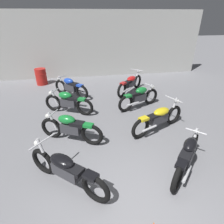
{
  "coord_description": "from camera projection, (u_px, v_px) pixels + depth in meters",
  "views": [
    {
      "loc": [
        -0.91,
        -2.06,
        3.36
      ],
      "look_at": [
        0.0,
        3.15,
        0.55
      ],
      "focal_mm": 29.67,
      "sensor_mm": 36.0,
      "label": 1
    }
  ],
  "objects": [
    {
      "name": "motorcycle_left_row_0",
      "position": [
        66.0,
        169.0,
        3.91
      ],
      "size": [
        1.71,
        1.5,
        0.97
      ],
      "color": "black",
      "rests_on": "ground"
    },
    {
      "name": "motorcycle_left_row_2",
      "position": [
        68.0,
        102.0,
        6.9
      ],
      "size": [
        1.82,
        0.95,
        0.88
      ],
      "color": "black",
      "rests_on": "ground"
    },
    {
      "name": "motorcycle_left_row_1",
      "position": [
        70.0,
        128.0,
        5.34
      ],
      "size": [
        1.82,
        0.97,
        0.88
      ],
      "color": "black",
      "rests_on": "ground"
    },
    {
      "name": "ground_plane",
      "position": [
        141.0,
        214.0,
        3.51
      ],
      "size": [
        60.0,
        60.0,
        0.0
      ],
      "primitive_type": "plane",
      "color": "gray"
    },
    {
      "name": "motorcycle_right_row_3",
      "position": [
        130.0,
        83.0,
        8.78
      ],
      "size": [
        1.6,
        1.63,
        0.97
      ],
      "color": "black",
      "rests_on": "ground"
    },
    {
      "name": "motorcycle_right_row_2",
      "position": [
        139.0,
        97.0,
        7.31
      ],
      "size": [
        1.86,
        0.86,
        0.88
      ],
      "color": "black",
      "rests_on": "ground"
    },
    {
      "name": "oil_drum",
      "position": [
        41.0,
        77.0,
        9.81
      ],
      "size": [
        0.59,
        0.59,
        0.85
      ],
      "color": "red",
      "rests_on": "ground"
    },
    {
      "name": "motorcycle_right_row_1",
      "position": [
        159.0,
        118.0,
        5.85
      ],
      "size": [
        2.02,
        1.07,
        0.97
      ],
      "color": "black",
      "rests_on": "ground"
    },
    {
      "name": "motorcycle_right_row_0",
      "position": [
        187.0,
        156.0,
        4.28
      ],
      "size": [
        1.46,
        1.48,
        0.88
      ],
      "color": "black",
      "rests_on": "ground"
    },
    {
      "name": "back_wall",
      "position": [
        94.0,
        45.0,
        10.6
      ],
      "size": [
        12.73,
        0.24,
        3.6
      ],
      "primitive_type": "cube",
      "color": "#B2B2AD",
      "rests_on": "ground"
    },
    {
      "name": "motorcycle_left_row_3",
      "position": [
        71.0,
        87.0,
        8.33
      ],
      "size": [
        1.53,
        1.41,
        0.88
      ],
      "color": "black",
      "rests_on": "ground"
    }
  ]
}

